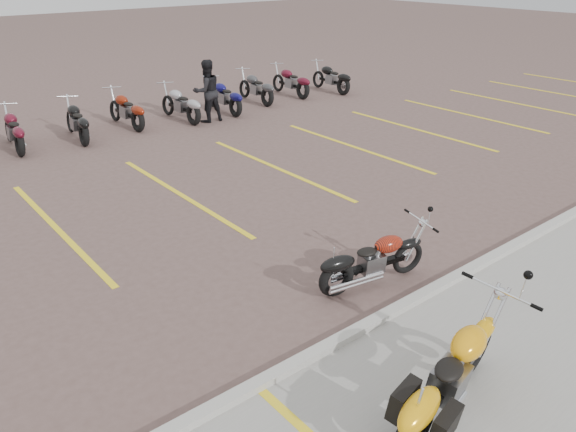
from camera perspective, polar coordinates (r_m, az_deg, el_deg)
name	(u,v)px	position (r m, az deg, el deg)	size (l,w,h in m)	color
ground	(297,265)	(9.57, 0.95, -5.01)	(100.00, 100.00, 0.00)	brown
concrete_apron	(552,418)	(7.40, 25.21, -18.11)	(60.00, 5.00, 0.01)	#9E9B93
curb	(386,315)	(8.35, 9.94, -9.89)	(60.00, 0.18, 0.12)	#ADAAA3
parking_stripes	(181,195)	(12.58, -10.83, 2.15)	(38.00, 5.50, 0.01)	yellow
yellow_cruiser	(442,380)	(6.71, 15.40, -15.76)	(2.39, 0.66, 1.00)	black
flame_cruiser	(370,263)	(8.92, 8.32, -4.71)	(1.96, 0.49, 0.81)	black
person_b	(207,91)	(18.06, -8.24, 12.44)	(0.93, 0.73, 1.92)	black
bg_bike_row	(72,119)	(17.42, -21.11, 9.21)	(20.57, 2.04, 1.10)	black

